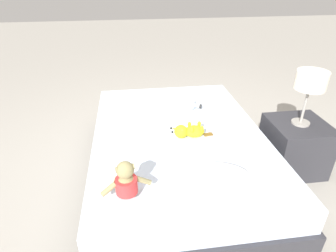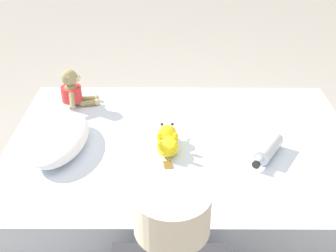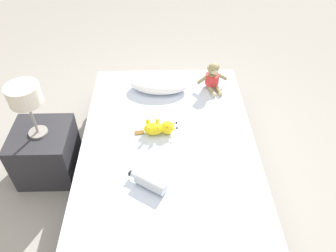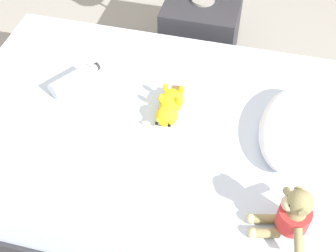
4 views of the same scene
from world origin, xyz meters
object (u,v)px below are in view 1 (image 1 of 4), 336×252
plush_yellow_creature (189,131)px  bedside_lamp (311,82)px  pillow (207,178)px  glass_bottle (184,103)px  bed (178,153)px  nightstand (294,146)px  plush_monkey (126,182)px

plush_yellow_creature → bedside_lamp: bedside_lamp is taller
pillow → glass_bottle: (-0.07, -1.06, -0.02)m
bed → nightstand: bearing=176.4°
bedside_lamp → pillow: bearing=32.1°
bed → plush_monkey: bearing=58.1°
bed → plush_monkey: (0.41, 0.65, 0.30)m
plush_monkey → bed: bearing=-121.9°
pillow → plush_monkey: size_ratio=1.87×
plush_yellow_creature → bedside_lamp: (-0.91, -0.02, 0.33)m
glass_bottle → nightstand: (-0.84, 0.49, -0.22)m
plush_monkey → nightstand: (-1.38, -0.59, -0.28)m
plush_monkey → bedside_lamp: bearing=-156.8°
pillow → glass_bottle: pillow is taller
bed → glass_bottle: bearing=-106.9°
bedside_lamp → bed: bearing=-3.6°
bed → plush_yellow_creature: size_ratio=5.79×
bed → pillow: pillow is taller
plush_monkey → nightstand: plush_monkey is taller
plush_yellow_creature → glass_bottle: (-0.06, -0.51, -0.01)m
plush_monkey → glass_bottle: 1.20m
plush_monkey → glass_bottle: (-0.53, -1.08, -0.06)m
plush_monkey → bedside_lamp: 1.53m
bed → bedside_lamp: size_ratio=4.42×
nightstand → bedside_lamp: 0.56m
plush_monkey → nightstand: bearing=-156.8°
bed → nightstand: nightstand is taller
pillow → bedside_lamp: bedside_lamp is taller
bed → nightstand: size_ratio=4.29×
nightstand → plush_yellow_creature: bearing=1.1°
plush_monkey → bedside_lamp: size_ratio=0.66×
nightstand → pillow: bearing=32.1°
pillow → bedside_lamp: bearing=-147.9°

